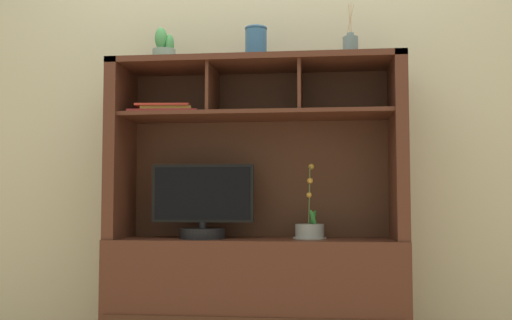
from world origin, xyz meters
The scene contains 8 objects.
back_wall centered at (0.00, 0.23, 1.40)m, with size 6.00×0.02×2.80m, color beige.
media_console centered at (0.00, 0.01, 0.46)m, with size 1.46×0.43×1.47m.
tv_monitor centered at (-0.26, -0.03, 0.73)m, with size 0.51×0.23×0.37m.
potted_orchid centered at (0.27, 0.02, 0.62)m, with size 0.17×0.17×0.37m.
magazine_stack_left centered at (-0.46, -0.02, 1.22)m, with size 0.37×0.25×0.04m.
diffuser_bottle centered at (0.47, -0.02, 1.53)m, with size 0.08×0.08×0.27m.
potted_succulent centered at (-0.47, -0.02, 1.54)m, with size 0.14×0.14×0.18m.
ceramic_vase centered at (0.00, 0.00, 1.56)m, with size 0.12×0.12×0.18m.
Camera 1 is at (0.33, -2.98, 0.76)m, focal length 42.10 mm.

